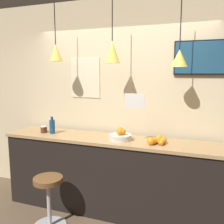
{
  "coord_description": "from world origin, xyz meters",
  "views": [
    {
      "loc": [
        1.1,
        -2.45,
        1.88
      ],
      "look_at": [
        0.0,
        0.53,
        1.38
      ],
      "focal_mm": 40.0,
      "sensor_mm": 36.0,
      "label": 1
    }
  ],
  "objects_px": {
    "fruit_bowl": "(121,136)",
    "juice_bottle": "(52,126)",
    "bar_stool": "(49,195)",
    "spread_jar": "(44,129)",
    "mounted_tv": "(201,58)"
  },
  "relations": [
    {
      "from": "fruit_bowl",
      "to": "spread_jar",
      "type": "xyz_separation_m",
      "value": [
        -1.16,
        -0.0,
        -0.01
      ]
    },
    {
      "from": "mounted_tv",
      "to": "fruit_bowl",
      "type": "bearing_deg",
      "value": -157.37
    },
    {
      "from": "juice_bottle",
      "to": "spread_jar",
      "type": "xyz_separation_m",
      "value": [
        -0.14,
        0.0,
        -0.05
      ]
    },
    {
      "from": "bar_stool",
      "to": "spread_jar",
      "type": "height_order",
      "value": "spread_jar"
    },
    {
      "from": "juice_bottle",
      "to": "mounted_tv",
      "type": "bearing_deg",
      "value": 11.17
    },
    {
      "from": "juice_bottle",
      "to": "mounted_tv",
      "type": "distance_m",
      "value": 2.18
    },
    {
      "from": "bar_stool",
      "to": "fruit_bowl",
      "type": "height_order",
      "value": "fruit_bowl"
    },
    {
      "from": "bar_stool",
      "to": "mounted_tv",
      "type": "height_order",
      "value": "mounted_tv"
    },
    {
      "from": "juice_bottle",
      "to": "mounted_tv",
      "type": "relative_size",
      "value": 0.37
    },
    {
      "from": "juice_bottle",
      "to": "spread_jar",
      "type": "bearing_deg",
      "value": 180.0
    },
    {
      "from": "spread_jar",
      "to": "juice_bottle",
      "type": "bearing_deg",
      "value": -0.0
    },
    {
      "from": "fruit_bowl",
      "to": "mounted_tv",
      "type": "xyz_separation_m",
      "value": [
        0.91,
        0.38,
        0.98
      ]
    },
    {
      "from": "fruit_bowl",
      "to": "juice_bottle",
      "type": "xyz_separation_m",
      "value": [
        -1.02,
        -0.0,
        0.04
      ]
    },
    {
      "from": "fruit_bowl",
      "to": "spread_jar",
      "type": "height_order",
      "value": "fruit_bowl"
    },
    {
      "from": "fruit_bowl",
      "to": "bar_stool",
      "type": "bearing_deg",
      "value": -142.96
    }
  ]
}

